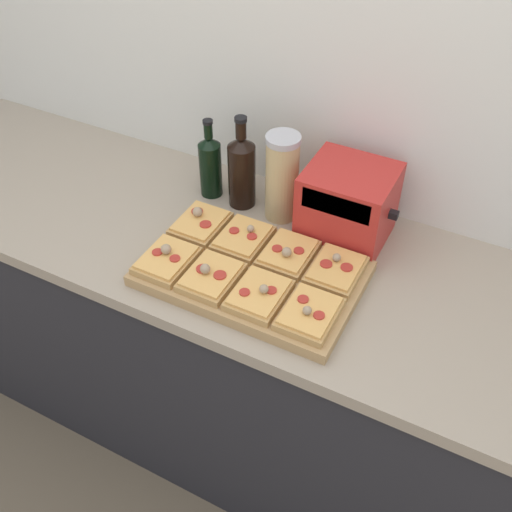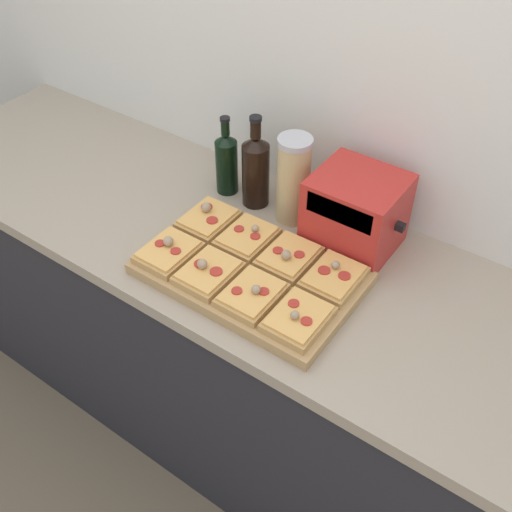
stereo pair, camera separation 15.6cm
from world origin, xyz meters
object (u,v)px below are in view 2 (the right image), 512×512
Objects in this scene: wine_bottle at (256,169)px; grain_jar_tall at (293,180)px; olive_oil_bottle at (227,162)px; toaster_oven at (356,212)px; cutting_board at (249,272)px.

wine_bottle is 0.13m from grain_jar_tall.
wine_bottle is (0.11, 0.00, 0.02)m from olive_oil_bottle.
olive_oil_bottle is 0.44m from toaster_oven.
cutting_board is at bearing -119.41° from toaster_oven.
grain_jar_tall is (-0.05, 0.28, 0.12)m from cutting_board.
wine_bottle reaches higher than cutting_board.
toaster_oven is at bearing 60.59° from cutting_board.
wine_bottle reaches higher than toaster_oven.
wine_bottle is at bearing 180.00° from grain_jar_tall.
toaster_oven is (0.15, 0.27, 0.09)m from cutting_board.
toaster_oven is (0.44, -0.00, 0.01)m from olive_oil_bottle.
cutting_board is 0.34m from wine_bottle.
cutting_board is 0.40m from olive_oil_bottle.
wine_bottle reaches higher than olive_oil_bottle.
cutting_board is 2.18× the size of toaster_oven.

